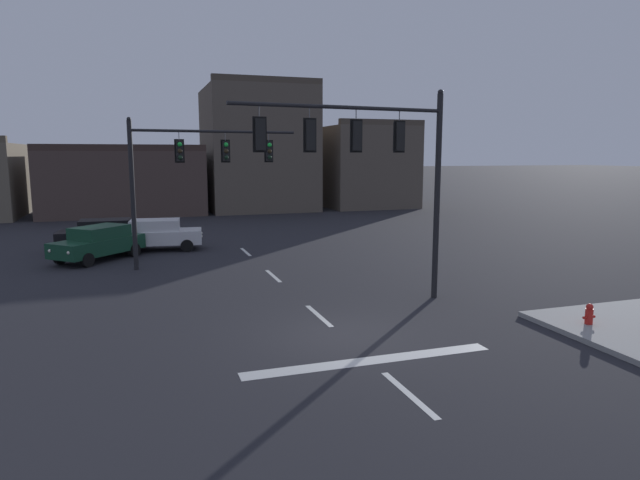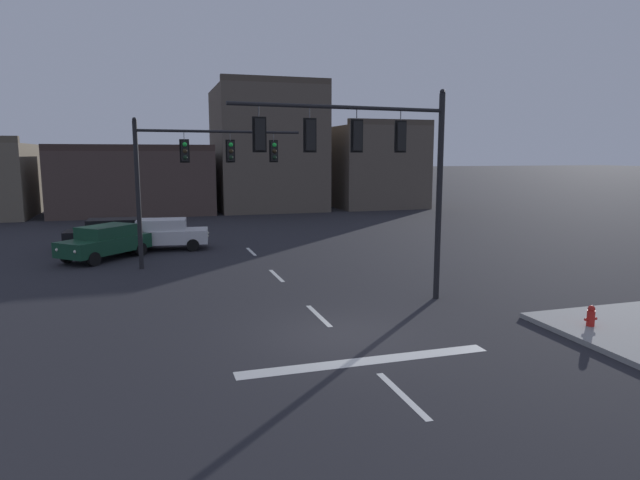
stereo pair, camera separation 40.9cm
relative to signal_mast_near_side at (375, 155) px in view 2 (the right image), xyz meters
name	(u,v)px [view 2 (the right image)]	position (x,y,z in m)	size (l,w,h in m)	color
ground_plane	(340,336)	(-2.04, -2.59, -4.93)	(400.00, 400.00, 0.00)	#232328
stop_bar_paint	(366,361)	(-2.04, -4.59, -4.93)	(6.40, 0.50, 0.01)	silver
lane_centreline	(319,316)	(-2.04, -0.59, -4.93)	(0.16, 26.40, 0.01)	silver
signal_mast_near_side	(375,155)	(0.00, 0.00, 0.00)	(7.30, 0.89, 7.09)	black
signal_mast_far_side	(194,164)	(-4.97, 8.69, -0.41)	(7.39, 0.69, 6.51)	black
car_lot_nearside	(105,241)	(-9.04, 11.42, -4.07)	(4.32, 4.44, 1.61)	#143D28
car_lot_middle	(111,233)	(-8.97, 14.29, -4.07)	(4.52, 2.07, 1.61)	black
car_lot_farside	(164,233)	(-6.29, 13.40, -4.07)	(4.60, 2.30, 1.61)	silver
fire_hydrant	(591,320)	(4.89, -4.28, -4.60)	(0.40, 0.30, 0.75)	red
building_row	(211,166)	(-1.60, 33.76, -0.97)	(40.81, 12.85, 11.26)	#665B4C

